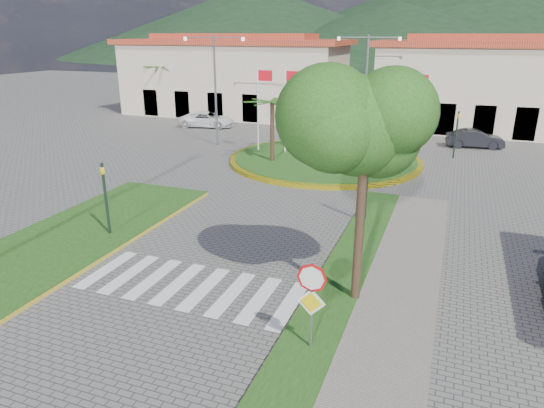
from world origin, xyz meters
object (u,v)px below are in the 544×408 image
(stop_sign, at_px, (312,294))
(deciduous_tree, at_px, (365,142))
(car_dark_a, at_px, (348,119))
(white_van, at_px, (207,120))
(roundabout_island, at_px, (325,159))
(car_dark_b, at_px, (475,139))

(stop_sign, bearing_deg, deciduous_tree, 78.82)
(deciduous_tree, distance_m, car_dark_a, 31.21)
(stop_sign, xyz_separation_m, white_van, (-18.12, 28.37, -1.11))
(roundabout_island, distance_m, deciduous_tree, 18.55)
(stop_sign, relative_size, car_dark_b, 0.65)
(deciduous_tree, relative_size, car_dark_a, 1.69)
(deciduous_tree, distance_m, white_van, 31.82)
(roundabout_island, bearing_deg, deciduous_tree, -72.09)
(car_dark_b, bearing_deg, stop_sign, 162.86)
(stop_sign, xyz_separation_m, car_dark_b, (4.48, 28.04, -1.12))
(roundabout_island, height_order, stop_sign, roundabout_island)
(stop_sign, bearing_deg, car_dark_b, 80.92)
(deciduous_tree, bearing_deg, car_dark_b, 81.18)
(deciduous_tree, xyz_separation_m, white_van, (-18.72, 25.34, -4.49))
(car_dark_a, bearing_deg, deciduous_tree, -171.22)
(roundabout_island, distance_m, car_dark_b, 12.33)
(car_dark_b, bearing_deg, deciduous_tree, 163.11)
(deciduous_tree, relative_size, car_dark_b, 1.67)
(roundabout_island, xyz_separation_m, white_van, (-13.23, 8.34, 0.51))
(car_dark_b, bearing_deg, roundabout_island, 122.41)
(stop_sign, height_order, car_dark_b, stop_sign)
(roundabout_island, xyz_separation_m, car_dark_a, (-1.35, 13.12, 0.51))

